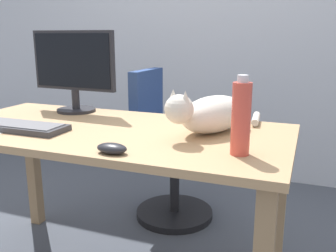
# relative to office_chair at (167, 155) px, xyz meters

# --- Properties ---
(back_wall) EXTENTS (6.00, 0.04, 2.60)m
(back_wall) POSITION_rel_office_chair_xyz_m (-0.00, 0.88, 0.90)
(back_wall) COLOR silver
(back_wall) RESTS_ON ground_plane
(desk) EXTENTS (1.54, 0.74, 0.73)m
(desk) POSITION_rel_office_chair_xyz_m (-0.00, -0.69, 0.24)
(desk) COLOR tan
(desk) RESTS_ON ground_plane
(office_chair) EXTENTS (0.48, 0.48, 0.92)m
(office_chair) POSITION_rel_office_chair_xyz_m (0.00, 0.00, 0.00)
(office_chair) COLOR black
(office_chair) RESTS_ON ground_plane
(monitor) EXTENTS (0.48, 0.20, 0.42)m
(monitor) POSITION_rel_office_chair_xyz_m (-0.35, -0.43, 0.56)
(monitor) COLOR #232328
(monitor) RESTS_ON desk
(keyboard) EXTENTS (0.44, 0.15, 0.03)m
(keyboard) POSITION_rel_office_chair_xyz_m (-0.35, -0.85, 0.35)
(keyboard) COLOR #333338
(keyboard) RESTS_ON desk
(cat) EXTENTS (0.32, 0.56, 0.20)m
(cat) POSITION_rel_office_chair_xyz_m (0.43, -0.60, 0.42)
(cat) COLOR silver
(cat) RESTS_ON desk
(computer_mouse) EXTENTS (0.11, 0.06, 0.04)m
(computer_mouse) POSITION_rel_office_chair_xyz_m (0.18, -0.99, 0.35)
(computer_mouse) COLOR #232328
(computer_mouse) RESTS_ON desk
(water_bottle) EXTENTS (0.06, 0.06, 0.27)m
(water_bottle) POSITION_rel_office_chair_xyz_m (0.59, -0.85, 0.46)
(water_bottle) COLOR #D84C3D
(water_bottle) RESTS_ON desk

